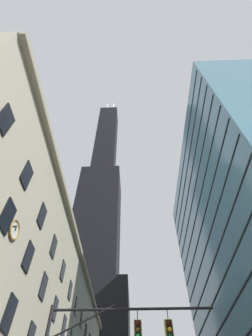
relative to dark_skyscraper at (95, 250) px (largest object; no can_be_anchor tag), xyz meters
name	(u,v)px	position (x,y,z in m)	size (l,w,h in m)	color
dark_skyscraper	(95,250)	(0.00, 0.00, 0.00)	(26.83, 26.83, 188.91)	black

